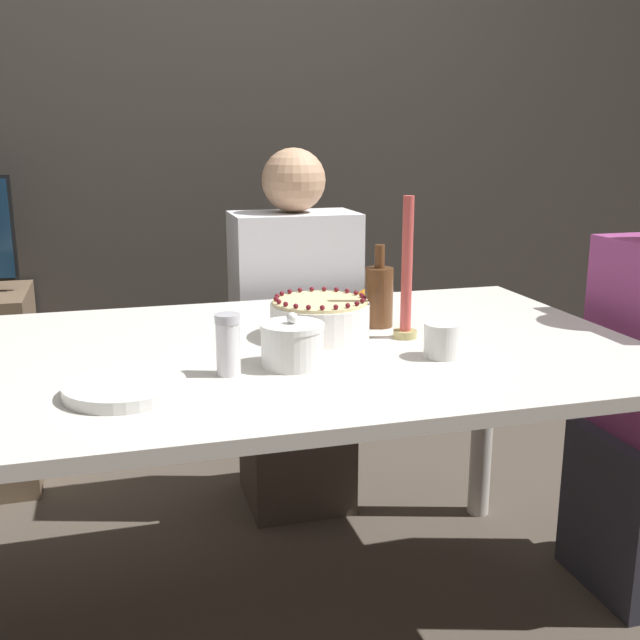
{
  "coord_description": "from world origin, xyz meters",
  "views": [
    {
      "loc": [
        -0.36,
        -1.62,
        1.24
      ],
      "look_at": [
        0.11,
        0.07,
        0.81
      ],
      "focal_mm": 42.0,
      "sensor_mm": 36.0,
      "label": 1
    }
  ],
  "objects_px": {
    "cake": "(320,318)",
    "candle": "(407,280)",
    "person_man_blue_shirt": "(295,356)",
    "sugar_bowl": "(292,344)",
    "sugar_shaker": "(228,344)",
    "bottle": "(379,295)"
  },
  "relations": [
    {
      "from": "sugar_shaker",
      "to": "bottle",
      "type": "bearing_deg",
      "value": 34.07
    },
    {
      "from": "sugar_bowl",
      "to": "candle",
      "type": "bearing_deg",
      "value": 24.82
    },
    {
      "from": "cake",
      "to": "sugar_bowl",
      "type": "relative_size",
      "value": 1.77
    },
    {
      "from": "sugar_bowl",
      "to": "bottle",
      "type": "distance_m",
      "value": 0.4
    },
    {
      "from": "bottle",
      "to": "sugar_shaker",
      "type": "bearing_deg",
      "value": -145.93
    },
    {
      "from": "cake",
      "to": "candle",
      "type": "bearing_deg",
      "value": -18.87
    },
    {
      "from": "cake",
      "to": "person_man_blue_shirt",
      "type": "height_order",
      "value": "person_man_blue_shirt"
    },
    {
      "from": "bottle",
      "to": "person_man_blue_shirt",
      "type": "xyz_separation_m",
      "value": [
        -0.08,
        0.59,
        -0.32
      ]
    },
    {
      "from": "cake",
      "to": "sugar_shaker",
      "type": "height_order",
      "value": "sugar_shaker"
    },
    {
      "from": "candle",
      "to": "bottle",
      "type": "height_order",
      "value": "candle"
    },
    {
      "from": "cake",
      "to": "sugar_shaker",
      "type": "xyz_separation_m",
      "value": [
        -0.26,
        -0.23,
        0.02
      ]
    },
    {
      "from": "candle",
      "to": "sugar_bowl",
      "type": "bearing_deg",
      "value": -155.18
    },
    {
      "from": "cake",
      "to": "sugar_bowl",
      "type": "distance_m",
      "value": 0.24
    },
    {
      "from": "cake",
      "to": "candle",
      "type": "relative_size",
      "value": 0.71
    },
    {
      "from": "sugar_bowl",
      "to": "person_man_blue_shirt",
      "type": "xyz_separation_m",
      "value": [
        0.21,
        0.85,
        -0.29
      ]
    },
    {
      "from": "candle",
      "to": "bottle",
      "type": "xyz_separation_m",
      "value": [
        -0.02,
        0.12,
        -0.06
      ]
    },
    {
      "from": "cake",
      "to": "bottle",
      "type": "relative_size",
      "value": 1.15
    },
    {
      "from": "sugar_shaker",
      "to": "candle",
      "type": "relative_size",
      "value": 0.37
    },
    {
      "from": "sugar_bowl",
      "to": "sugar_shaker",
      "type": "bearing_deg",
      "value": -171.0
    },
    {
      "from": "cake",
      "to": "sugar_bowl",
      "type": "xyz_separation_m",
      "value": [
        -0.12,
        -0.21,
        0.0
      ]
    },
    {
      "from": "sugar_bowl",
      "to": "candle",
      "type": "xyz_separation_m",
      "value": [
        0.31,
        0.15,
        0.1
      ]
    },
    {
      "from": "sugar_shaker",
      "to": "person_man_blue_shirt",
      "type": "height_order",
      "value": "person_man_blue_shirt"
    }
  ]
}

